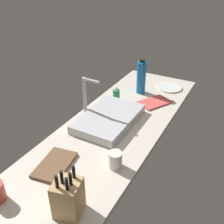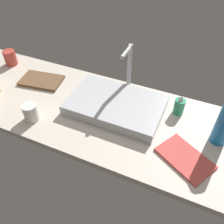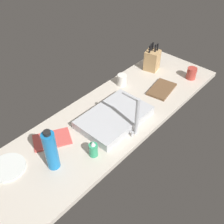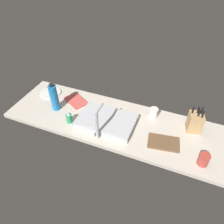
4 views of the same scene
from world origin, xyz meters
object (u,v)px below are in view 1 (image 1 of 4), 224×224
Objects in this scene: ceramic_cup at (115,160)px; dish_towel at (155,102)px; sink_basin at (109,119)px; knife_block at (68,198)px; water_bottle at (141,77)px; dinner_plate at (169,87)px; faucet at (86,95)px; soap_bottle at (116,94)px; cutting_board at (55,165)px.

dish_towel is at bearing 4.98° from ceramic_cup.
sink_basin is 2.10× the size of knife_block.
knife_block is 0.83× the size of water_bottle.
ceramic_cup is (-88.36, -23.49, -8.71)cm from water_bottle.
dish_towel is at bearing 176.92° from dinner_plate.
faucet is 3.14× the size of ceramic_cup.
dinner_plate is at bearing -44.00° from water_bottle.
dinner_plate is 30.95cm from dish_towel.
sink_basin is 22.12cm from faucet.
knife_block is at bearing -179.55° from dinner_plate.
sink_basin is 2.11× the size of dish_towel.
dinner_plate is at bearing -3.08° from dish_towel.
soap_bottle is at bearing 3.83° from knife_block.
dinner_plate is 2.27× the size of ceramic_cup.
sink_basin is at bearing 33.55° from ceramic_cup.
water_bottle is at bearing -2.69° from cutting_board.
water_bottle reaches higher than dinner_plate.
cutting_board is at bearing 37.76° from knife_block.
dinner_plate is (40.24, -29.85, -4.20)cm from soap_bottle.
knife_block reaches higher than sink_basin.
faucet reaches higher than dish_towel.
sink_basin is 51.59cm from cutting_board.
sink_basin is 43.50cm from ceramic_cup.
dish_towel is (91.73, -21.70, -0.30)cm from cutting_board.
cutting_board is at bearing -165.83° from faucet.
dish_towel is (40.37, -17.36, -2.31)cm from sink_basin.
cutting_board is at bearing 118.09° from ceramic_cup.
soap_bottle is (82.40, 6.49, 3.90)cm from cutting_board.
knife_block is 35.62cm from ceramic_cup.
ceramic_cup is (-36.23, -24.02, 1.66)cm from sink_basin.
cutting_board is at bearing 177.31° from water_bottle.
water_bottle is at bearing -18.94° from faucet.
dish_towel is (9.33, -28.18, -4.20)cm from soap_bottle.
sink_basin reaches higher than cutting_board.
water_bottle reaches higher than ceramic_cup.
knife_block is 2.56× the size of ceramic_cup.
dinner_plate is (71.19, -36.35, -16.05)cm from faucet.
dinner_plate is at bearing -36.57° from soap_bottle.
knife_block is 107.06cm from soap_bottle.
water_bottle is (103.49, -4.87, 12.39)cm from cutting_board.
sink_basin is at bearing 156.73° from dish_towel.
sink_basin is at bearing 165.06° from dinner_plate.
cutting_board is 32.36cm from ceramic_cup.
soap_bottle is (30.95, -6.50, -11.85)cm from faucet.
cutting_board is at bearing 175.17° from sink_basin.
water_bottle is (123.49, 19.61, 4.33)cm from knife_block.
cutting_board is at bearing -175.50° from soap_bottle.
soap_bottle is 1.24× the size of ceramic_cup.
faucet is at bearing 48.71° from ceramic_cup.
soap_bottle reaches higher than sink_basin.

